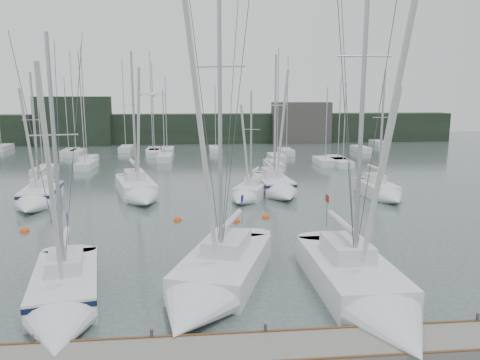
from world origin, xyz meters
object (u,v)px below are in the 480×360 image
at_px(sailboat_mid_a, 37,198).
at_px(buoy_b, 266,218).
at_px(sailboat_near_center, 210,285).
at_px(buoy_a, 178,221).
at_px(sailboat_near_right, 368,295).
at_px(sailboat_mid_b, 139,192).
at_px(sailboat_near_left, 63,300).
at_px(sailboat_mid_c, 248,194).
at_px(sailboat_mid_d, 277,188).
at_px(sailboat_mid_e, 383,192).
at_px(buoy_c, 25,232).
at_px(buoy_d, 236,222).

xyz_separation_m(sailboat_mid_a, buoy_b, (17.24, -5.19, -0.61)).
distance_m(sailboat_near_center, buoy_b, 13.44).
bearing_deg(buoy_a, sailboat_near_right, -60.03).
xyz_separation_m(sailboat_mid_b, buoy_a, (3.39, -6.90, -0.62)).
xyz_separation_m(sailboat_near_left, sailboat_mid_c, (9.74, 19.17, -0.04)).
relative_size(sailboat_mid_a, buoy_b, 19.63).
xyz_separation_m(sailboat_mid_d, sailboat_mid_e, (8.48, -2.49, -0.08)).
bearing_deg(sailboat_mid_b, sailboat_mid_d, -11.59).
xyz_separation_m(sailboat_mid_d, buoy_c, (-18.03, -9.24, -0.62)).
relative_size(sailboat_mid_a, sailboat_mid_d, 0.87).
relative_size(buoy_b, buoy_d, 0.99).
relative_size(buoy_c, buoy_d, 1.01).
distance_m(sailboat_near_left, sailboat_mid_d, 24.42).
bearing_deg(buoy_c, buoy_b, 6.49).
height_order(sailboat_near_left, sailboat_mid_a, sailboat_near_left).
distance_m(sailboat_near_left, sailboat_mid_b, 20.33).
bearing_deg(sailboat_mid_d, sailboat_mid_c, -151.32).
bearing_deg(sailboat_mid_b, sailboat_mid_e, -19.96).
xyz_separation_m(sailboat_mid_c, buoy_c, (-15.26, -7.43, -0.50)).
xyz_separation_m(sailboat_near_left, sailboat_mid_a, (-6.89, 18.73, 0.07)).
bearing_deg(buoy_a, sailboat_mid_b, 116.16).
relative_size(sailboat_near_left, sailboat_mid_a, 1.09).
height_order(sailboat_mid_d, buoy_d, sailboat_mid_d).
xyz_separation_m(sailboat_near_right, sailboat_mid_b, (-11.63, 21.19, -0.00)).
distance_m(sailboat_near_right, sailboat_mid_e, 21.18).
bearing_deg(sailboat_near_center, sailboat_mid_d, 91.29).
distance_m(sailboat_near_right, sailboat_mid_b, 24.17).
distance_m(sailboat_near_center, buoy_c, 15.83).
bearing_deg(buoy_c, sailboat_mid_a, 101.12).
xyz_separation_m(sailboat_near_right, buoy_d, (-4.23, 13.57, -0.62)).
height_order(sailboat_mid_c, buoy_d, sailboat_mid_c).
xyz_separation_m(sailboat_near_center, buoy_c, (-11.48, 10.88, -0.58)).
height_order(sailboat_near_right, sailboat_mid_d, sailboat_near_right).
bearing_deg(sailboat_mid_c, sailboat_near_left, -94.01).
distance_m(buoy_a, buoy_c, 9.80).
bearing_deg(sailboat_near_center, buoy_d, 98.82).
relative_size(sailboat_near_left, buoy_d, 21.05).
bearing_deg(sailboat_mid_d, sailboat_near_center, -112.45).
bearing_deg(sailboat_mid_a, sailboat_mid_c, -3.47).
height_order(sailboat_mid_d, sailboat_mid_e, sailboat_mid_d).
xyz_separation_m(sailboat_mid_d, buoy_b, (-2.16, -7.44, -0.62)).
xyz_separation_m(sailboat_near_left, sailboat_near_right, (12.38, -0.87, 0.08)).
distance_m(sailboat_mid_a, buoy_c, 7.15).
bearing_deg(sailboat_mid_d, sailboat_near_left, -125.25).
relative_size(sailboat_mid_a, buoy_d, 19.40).
height_order(buoy_c, buoy_d, buoy_c).
bearing_deg(buoy_b, buoy_a, -178.91).
relative_size(sailboat_near_right, sailboat_mid_a, 1.56).
distance_m(sailboat_near_left, sailboat_mid_c, 21.50).
distance_m(sailboat_near_right, sailboat_mid_c, 20.21).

